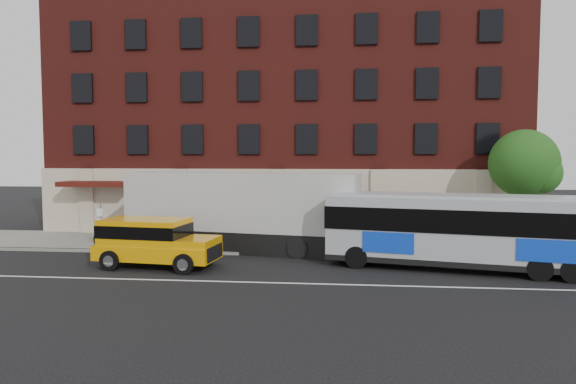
# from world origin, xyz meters

# --- Properties ---
(ground) EXTENTS (120.00, 120.00, 0.00)m
(ground) POSITION_xyz_m (0.00, 0.00, 0.00)
(ground) COLOR black
(ground) RESTS_ON ground
(sidewalk) EXTENTS (60.00, 6.00, 0.15)m
(sidewalk) POSITION_xyz_m (0.00, 9.00, 0.07)
(sidewalk) COLOR gray
(sidewalk) RESTS_ON ground
(kerb) EXTENTS (60.00, 0.25, 0.15)m
(kerb) POSITION_xyz_m (0.00, 6.00, 0.07)
(kerb) COLOR gray
(kerb) RESTS_ON ground
(lane_line) EXTENTS (60.00, 0.12, 0.01)m
(lane_line) POSITION_xyz_m (0.00, 0.50, 0.01)
(lane_line) COLOR white
(lane_line) RESTS_ON ground
(building) EXTENTS (30.00, 12.10, 15.00)m
(building) POSITION_xyz_m (-0.01, 16.92, 7.58)
(building) COLOR maroon
(building) RESTS_ON sidewalk
(sign_pole) EXTENTS (0.30, 0.20, 2.50)m
(sign_pole) POSITION_xyz_m (-8.50, 6.15, 1.45)
(sign_pole) COLOR slate
(sign_pole) RESTS_ON ground
(street_tree) EXTENTS (3.60, 3.60, 6.20)m
(street_tree) POSITION_xyz_m (13.54, 9.48, 4.41)
(street_tree) COLOR #35251A
(street_tree) RESTS_ON sidewalk
(city_bus) EXTENTS (12.22, 5.11, 3.27)m
(city_bus) POSITION_xyz_m (9.20, 3.57, 1.81)
(city_bus) COLOR #A9ACB2
(city_bus) RESTS_ON ground
(yellow_suv) EXTENTS (5.74, 2.95, 2.15)m
(yellow_suv) POSITION_xyz_m (-4.51, 2.84, 1.23)
(yellow_suv) COLOR #FEAA05
(yellow_suv) RESTS_ON ground
(shipping_container) EXTENTS (12.45, 4.56, 4.07)m
(shipping_container) POSITION_xyz_m (-1.36, 7.14, 2.01)
(shipping_container) COLOR black
(shipping_container) RESTS_ON ground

